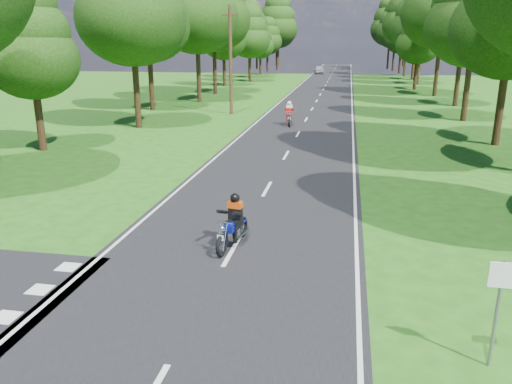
# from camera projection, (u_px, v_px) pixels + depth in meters

# --- Properties ---
(ground) EXTENTS (160.00, 160.00, 0.00)m
(ground) POSITION_uv_depth(u_px,v_px,m) (212.00, 286.00, 11.50)
(ground) COLOR #1C5212
(ground) RESTS_ON ground
(main_road) EXTENTS (7.00, 140.00, 0.02)m
(main_road) POSITION_uv_depth(u_px,v_px,m) (323.00, 90.00, 58.60)
(main_road) COLOR black
(main_road) RESTS_ON ground
(road_markings) EXTENTS (7.40, 140.00, 0.01)m
(road_markings) POSITION_uv_depth(u_px,v_px,m) (321.00, 91.00, 56.85)
(road_markings) COLOR silver
(road_markings) RESTS_ON main_road
(treeline) EXTENTS (40.00, 115.35, 14.78)m
(treeline) POSITION_uv_depth(u_px,v_px,m) (340.00, 19.00, 65.45)
(treeline) COLOR black
(treeline) RESTS_ON ground
(telegraph_pole) EXTENTS (1.20, 0.26, 8.00)m
(telegraph_pole) POSITION_uv_depth(u_px,v_px,m) (231.00, 60.00, 37.72)
(telegraph_pole) COLOR #382616
(telegraph_pole) RESTS_ON ground
(road_sign) EXTENTS (0.45, 0.07, 2.00)m
(road_sign) POSITION_uv_depth(u_px,v_px,m) (499.00, 297.00, 8.28)
(road_sign) COLOR slate
(road_sign) RESTS_ON ground
(rider_near_blue) EXTENTS (0.89, 1.83, 1.46)m
(rider_near_blue) POSITION_uv_depth(u_px,v_px,m) (232.00, 221.00, 13.52)
(rider_near_blue) COLOR navy
(rider_near_blue) RESTS_ON main_road
(rider_far_red) EXTENTS (0.88, 1.98, 1.60)m
(rider_far_red) POSITION_uv_depth(u_px,v_px,m) (289.00, 113.00, 33.29)
(rider_far_red) COLOR #A30C11
(rider_far_red) RESTS_ON main_road
(distant_car) EXTENTS (2.19, 4.35, 1.42)m
(distant_car) POSITION_uv_depth(u_px,v_px,m) (319.00, 69.00, 87.23)
(distant_car) COLOR silver
(distant_car) RESTS_ON main_road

